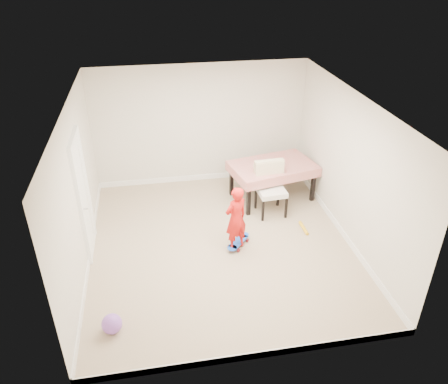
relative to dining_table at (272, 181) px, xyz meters
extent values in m
plane|color=tan|center=(-1.32, -1.44, -0.39)|extent=(5.00, 5.00, 0.00)
cube|color=white|center=(-1.32, -1.44, 2.19)|extent=(4.50, 5.00, 0.04)
cube|color=beige|center=(-1.32, 1.04, 0.91)|extent=(4.50, 0.04, 2.60)
cube|color=beige|center=(-1.32, -3.92, 0.91)|extent=(4.50, 0.04, 2.60)
cube|color=beige|center=(-3.55, -1.44, 0.91)|extent=(0.04, 5.00, 2.60)
cube|color=beige|center=(0.91, -1.44, 0.91)|extent=(0.04, 5.00, 2.60)
cube|color=white|center=(-3.55, -1.14, 0.64)|extent=(0.11, 0.94, 2.11)
cube|color=white|center=(-1.32, 1.05, -0.33)|extent=(4.50, 0.02, 0.12)
cube|color=white|center=(-1.32, -3.93, -0.33)|extent=(4.50, 0.02, 0.12)
cube|color=white|center=(-3.56, -1.44, -0.33)|extent=(0.02, 5.00, 0.12)
cube|color=white|center=(0.92, -1.44, -0.33)|extent=(0.02, 5.00, 0.12)
imported|color=red|center=(-1.09, -1.60, 0.21)|extent=(0.51, 0.44, 1.18)
sphere|color=#9153C9|center=(-3.12, -3.14, -0.25)|extent=(0.28, 0.28, 0.28)
cylinder|color=gold|center=(0.28, -1.25, -0.36)|extent=(0.06, 0.40, 0.06)
camera|label=1|loc=(-2.36, -7.61, 4.27)|focal=35.00mm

